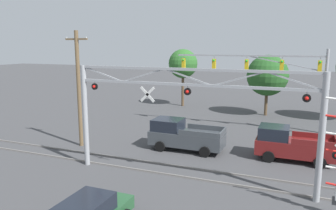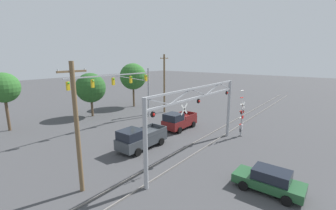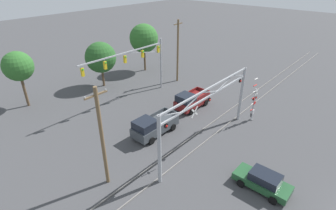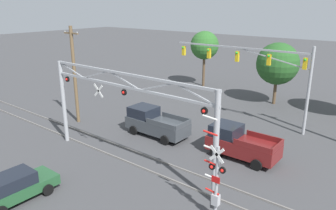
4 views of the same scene
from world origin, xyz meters
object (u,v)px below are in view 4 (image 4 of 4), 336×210
utility_pole_left (75,74)px  sedan_waiting (15,187)px  traffic_signal_span (264,67)px  crossing_signal_mast (215,183)px  background_tree_far_right_verge (278,64)px  pickup_truck_following (239,143)px  crossing_gantry (124,106)px  background_tree_beyond_span (205,45)px  pickup_truck_lead (154,122)px

utility_pole_left → sedan_waiting: bearing=-52.2°
traffic_signal_span → utility_pole_left: 15.87m
sedan_waiting → utility_pole_left: bearing=127.8°
crossing_signal_mast → sedan_waiting: 10.52m
sedan_waiting → utility_pole_left: size_ratio=0.51×
utility_pole_left → background_tree_far_right_verge: size_ratio=1.31×
background_tree_far_right_verge → pickup_truck_following: bearing=-78.2°
crossing_gantry → sedan_waiting: crossing_gantry is taller
pickup_truck_following → sedan_waiting: pickup_truck_following is taller
background_tree_beyond_span → crossing_gantry: bearing=-70.0°
background_tree_beyond_span → sedan_waiting: bearing=-78.0°
pickup_truck_lead → background_tree_beyond_span: bearing=109.5°
crossing_gantry → pickup_truck_following: size_ratio=2.78×
crossing_signal_mast → pickup_truck_following: size_ratio=1.09×
pickup_truck_following → utility_pole_left: (-14.32, -2.52, 3.27)m
pickup_truck_following → background_tree_far_right_verge: background_tree_far_right_verge is taller
sedan_waiting → utility_pole_left: 12.58m
crossing_gantry → pickup_truck_following: (5.10, 5.62, -2.99)m
pickup_truck_lead → sedan_waiting: (0.16, -11.49, -0.25)m
sedan_waiting → pickup_truck_following: bearing=60.2°
crossing_gantry → background_tree_far_right_verge: 19.30m
pickup_truck_following → utility_pole_left: size_ratio=0.57×
traffic_signal_span → sedan_waiting: 20.14m
crossing_signal_mast → sedan_waiting: size_ratio=1.22×
sedan_waiting → background_tree_beyond_span: (-5.86, 27.54, 4.32)m
crossing_gantry → crossing_signal_mast: crossing_gantry is taller
crossing_gantry → pickup_truck_lead: size_ratio=2.57×
traffic_signal_span → pickup_truck_following: (1.55, -6.87, -4.00)m
crossing_gantry → background_tree_far_right_verge: (2.27, 19.16, 0.19)m
crossing_signal_mast → traffic_signal_span: bearing=105.0°
crossing_gantry → traffic_signal_span: (3.55, 12.50, 1.01)m
crossing_signal_mast → pickup_truck_lead: 11.17m
utility_pole_left → background_tree_beyond_span: (1.53, 17.99, 0.80)m
pickup_truck_following → sedan_waiting: size_ratio=1.12×
crossing_gantry → background_tree_beyond_span: 22.48m
pickup_truck_lead → utility_pole_left: 8.17m
pickup_truck_lead → sedan_waiting: bearing=-89.2°
crossing_gantry → background_tree_beyond_span: (-7.68, 21.10, 1.07)m
crossing_signal_mast → background_tree_far_right_verge: background_tree_far_right_verge is taller
pickup_truck_following → background_tree_far_right_verge: 14.20m
crossing_gantry → traffic_signal_span: bearing=74.1°
crossing_signal_mast → pickup_truck_following: crossing_signal_mast is taller
pickup_truck_following → background_tree_beyond_span: bearing=129.6°
pickup_truck_lead → sedan_waiting: size_ratio=1.22×
background_tree_far_right_verge → crossing_gantry: bearing=-96.7°
traffic_signal_span → crossing_signal_mast: bearing=-75.0°
pickup_truck_following → background_tree_beyond_span: size_ratio=0.69×
crossing_signal_mast → background_tree_far_right_verge: size_ratio=0.82×
pickup_truck_lead → background_tree_far_right_verge: 15.08m
pickup_truck_following → background_tree_beyond_span: (-12.78, 15.48, 4.06)m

